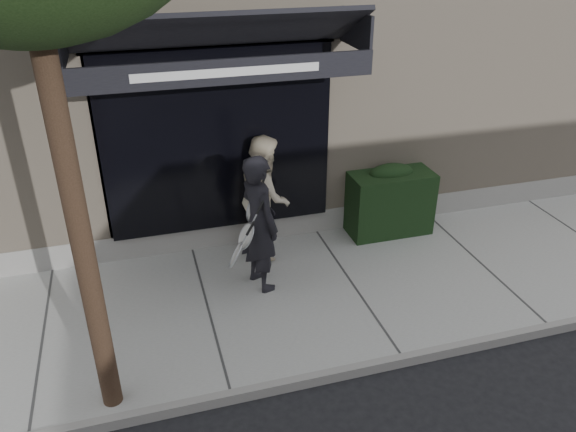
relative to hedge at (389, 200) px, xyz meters
name	(u,v)px	position (x,y,z in m)	size (l,w,h in m)	color
ground	(351,290)	(-1.10, -1.25, -0.66)	(80.00, 80.00, 0.00)	black
sidewalk	(352,286)	(-1.10, -1.25, -0.60)	(20.00, 3.00, 0.12)	#9E9E99
curb	(402,360)	(-1.10, -2.80, -0.59)	(20.00, 0.10, 0.14)	gray
building_facade	(261,27)	(-1.11, 3.71, 2.08)	(14.30, 8.04, 5.64)	#BCA88F
hedge	(389,200)	(0.00, 0.00, 0.00)	(1.30, 0.70, 1.14)	black
pedestrian_front	(259,223)	(-2.31, -0.92, 0.41)	(0.85, 0.99, 1.89)	black
pedestrian_back	(265,195)	(-2.01, -0.05, 0.37)	(0.83, 1.00, 1.81)	beige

